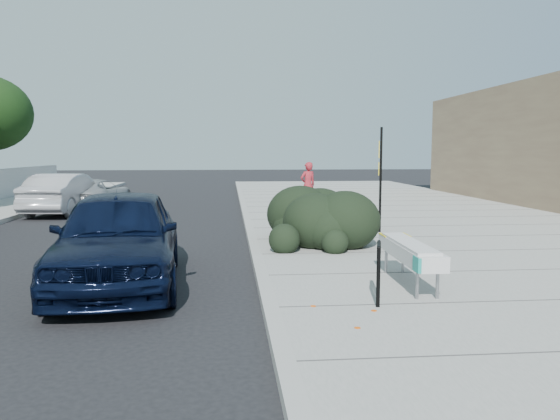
{
  "coord_description": "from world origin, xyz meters",
  "views": [
    {
      "loc": [
        -0.57,
        -9.47,
        2.34
      ],
      "look_at": [
        0.58,
        2.89,
        1.0
      ],
      "focal_mm": 35.0,
      "sensor_mm": 36.0,
      "label": 1
    }
  ],
  "objects": [
    {
      "name": "sedan_navy",
      "position": [
        -2.5,
        0.16,
        0.85
      ],
      "size": [
        2.43,
        5.14,
        1.7
      ],
      "primitive_type": "imported",
      "rotation": [
        0.0,
        0.0,
        0.09
      ],
      "color": "black",
      "rests_on": "ground"
    },
    {
      "name": "pedestrian",
      "position": [
        2.49,
        11.55,
        1.04
      ],
      "size": [
        0.76,
        0.63,
        1.77
      ],
      "primitive_type": "imported",
      "rotation": [
        0.0,
        0.0,
        3.52
      ],
      "color": "maroon",
      "rests_on": "sidewalk_near"
    },
    {
      "name": "sign_post",
      "position": [
        3.48,
        4.92,
        1.75
      ],
      "size": [
        0.15,
        0.32,
        2.83
      ],
      "rotation": [
        0.0,
        0.0,
        -0.27
      ],
      "color": "black",
      "rests_on": "sidewalk_near"
    },
    {
      "name": "hedge",
      "position": [
        1.5,
        3.89,
        0.89
      ],
      "size": [
        2.8,
        4.28,
        1.48
      ],
      "primitive_type": "ellipsoid",
      "rotation": [
        0.0,
        0.0,
        0.22
      ],
      "color": "black",
      "rests_on": "sidewalk_near"
    },
    {
      "name": "ground",
      "position": [
        0.0,
        0.0,
        0.0
      ],
      "size": [
        120.0,
        120.0,
        0.0
      ],
      "primitive_type": "plane",
      "color": "black",
      "rests_on": "ground"
    },
    {
      "name": "bench",
      "position": [
        2.37,
        -0.88,
        0.7
      ],
      "size": [
        0.54,
        2.33,
        0.7
      ],
      "rotation": [
        0.0,
        0.0,
        -0.02
      ],
      "color": "gray",
      "rests_on": "sidewalk_near"
    },
    {
      "name": "curb_near",
      "position": [
        0.0,
        5.0,
        0.08
      ],
      "size": [
        0.22,
        50.0,
        0.17
      ],
      "primitive_type": "cube",
      "color": "#9E9E99",
      "rests_on": "ground"
    },
    {
      "name": "suv_silver",
      "position": [
        -6.0,
        13.03,
        0.62
      ],
      "size": [
        2.53,
        4.64,
        1.23
      ],
      "primitive_type": "imported",
      "rotation": [
        0.0,
        0.0,
        3.03
      ],
      "color": "#9EA1A3",
      "rests_on": "ground"
    },
    {
      "name": "sidewalk_near",
      "position": [
        5.6,
        5.0,
        0.07
      ],
      "size": [
        11.2,
        50.0,
        0.15
      ],
      "primitive_type": "cube",
      "color": "gray",
      "rests_on": "ground"
    },
    {
      "name": "bike_rack",
      "position": [
        1.58,
        -1.85,
        0.67
      ],
      "size": [
        0.2,
        0.58,
        0.87
      ],
      "rotation": [
        0.0,
        0.0,
        -0.27
      ],
      "color": "black",
      "rests_on": "sidewalk_near"
    },
    {
      "name": "wagon_silver",
      "position": [
        -6.68,
        11.57,
        0.76
      ],
      "size": [
        2.14,
        4.76,
        1.52
      ],
      "primitive_type": "imported",
      "rotation": [
        0.0,
        0.0,
        3.02
      ],
      "color": "#ACADB1",
      "rests_on": "ground"
    }
  ]
}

